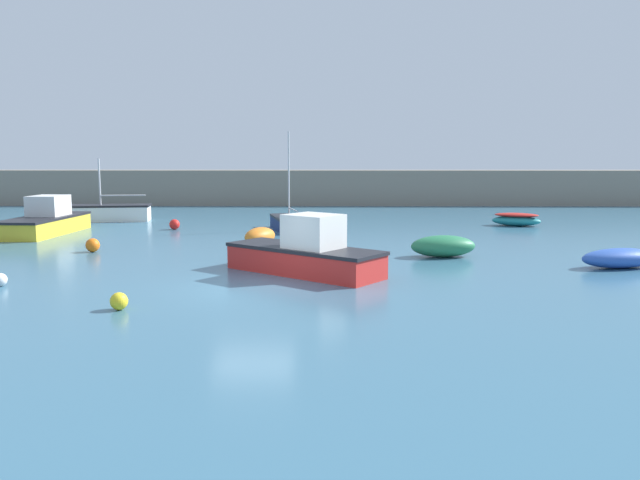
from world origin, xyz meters
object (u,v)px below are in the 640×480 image
object	(u,v)px
open_tender_yellow	(443,246)
mooring_buoy_orange	(93,245)
rowboat_white_midwater	(620,258)
rowboat_with_red_cover	(516,219)
motorboat_with_cabin	(306,253)
sailboat_short_mast	(101,213)
mooring_buoy_white	(0,280)
fishing_dinghy_green	(260,236)
cabin_cruiser_white	(46,221)
mooring_buoy_red	(175,224)
sailboat_tall_mast	(289,223)
mooring_buoy_yellow	(119,301)

from	to	relation	value
open_tender_yellow	mooring_buoy_orange	xyz separation A→B (m)	(-14.52, 1.14, -0.14)
rowboat_white_midwater	open_tender_yellow	size ratio (longest dim) A/B	1.18
rowboat_white_midwater	rowboat_with_red_cover	world-z (taller)	rowboat_with_red_cover
rowboat_with_red_cover	motorboat_with_cabin	distance (m)	18.82
mooring_buoy_orange	rowboat_with_red_cover	bearing A→B (deg)	25.62
sailboat_short_mast	mooring_buoy_white	size ratio (longest dim) A/B	14.79
fishing_dinghy_green	mooring_buoy_white	distance (m)	11.38
rowboat_white_midwater	motorboat_with_cabin	world-z (taller)	motorboat_with_cabin
rowboat_with_red_cover	mooring_buoy_orange	world-z (taller)	rowboat_with_red_cover
mooring_buoy_orange	cabin_cruiser_white	bearing A→B (deg)	127.51
mooring_buoy_orange	mooring_buoy_red	bearing A→B (deg)	79.16
sailboat_tall_mast	mooring_buoy_red	xyz separation A→B (m)	(-6.30, 0.24, -0.11)
mooring_buoy_yellow	mooring_buoy_red	world-z (taller)	mooring_buoy_red
mooring_buoy_red	rowboat_white_midwater	bearing A→B (deg)	-31.32
rowboat_white_midwater	cabin_cruiser_white	distance (m)	26.93
sailboat_short_mast	rowboat_white_midwater	bearing A→B (deg)	139.65
rowboat_white_midwater	mooring_buoy_yellow	world-z (taller)	rowboat_white_midwater
cabin_cruiser_white	mooring_buoy_white	bearing A→B (deg)	21.48
sailboat_tall_mast	motorboat_with_cabin	distance (m)	12.61
open_tender_yellow	mooring_buoy_white	world-z (taller)	open_tender_yellow
fishing_dinghy_green	mooring_buoy_orange	distance (m)	7.12
sailboat_short_mast	mooring_buoy_white	bearing A→B (deg)	93.46
mooring_buoy_orange	motorboat_with_cabin	bearing A→B (deg)	-27.55
open_tender_yellow	cabin_cruiser_white	distance (m)	20.51
cabin_cruiser_white	mooring_buoy_red	distance (m)	6.50
open_tender_yellow	mooring_buoy_orange	bearing A→B (deg)	168.49
sailboat_tall_mast	rowboat_with_red_cover	bearing A→B (deg)	-93.59
fishing_dinghy_green	sailboat_short_mast	bearing A→B (deg)	76.72
mooring_buoy_orange	mooring_buoy_yellow	bearing A→B (deg)	-66.17
sailboat_tall_mast	sailboat_short_mast	xyz separation A→B (m)	(-11.87, 4.55, 0.12)
mooring_buoy_white	open_tender_yellow	bearing A→B (deg)	21.27
open_tender_yellow	motorboat_with_cabin	xyz separation A→B (m)	(-5.38, -3.64, 0.27)
sailboat_short_mast	fishing_dinghy_green	bearing A→B (deg)	128.86
sailboat_short_mast	mooring_buoy_orange	xyz separation A→B (m)	(4.04, -12.31, -0.23)
mooring_buoy_red	mooring_buoy_orange	world-z (taller)	mooring_buoy_orange
mooring_buoy_yellow	sailboat_short_mast	bearing A→B (deg)	110.74
open_tender_yellow	mooring_buoy_red	world-z (taller)	open_tender_yellow
motorboat_with_cabin	mooring_buoy_yellow	bearing A→B (deg)	84.61
sailboat_tall_mast	rowboat_white_midwater	xyz separation A→B (m)	(12.65, -11.30, -0.04)
rowboat_white_midwater	rowboat_with_red_cover	xyz separation A→B (m)	(0.34, 13.52, 0.02)
sailboat_tall_mast	mooring_buoy_orange	size ratio (longest dim) A/B	9.11
sailboat_tall_mast	cabin_cruiser_white	world-z (taller)	sailboat_tall_mast
mooring_buoy_yellow	mooring_buoy_red	size ratio (longest dim) A/B	0.83
fishing_dinghy_green	mooring_buoy_orange	size ratio (longest dim) A/B	3.62
sailboat_tall_mast	rowboat_with_red_cover	size ratio (longest dim) A/B	1.80
mooring_buoy_orange	open_tender_yellow	bearing A→B (deg)	-4.47
mooring_buoy_yellow	mooring_buoy_orange	distance (m)	10.80
cabin_cruiser_white	fishing_dinghy_green	bearing A→B (deg)	73.10
fishing_dinghy_green	mooring_buoy_red	distance (m)	8.09
cabin_cruiser_white	mooring_buoy_white	distance (m)	13.71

